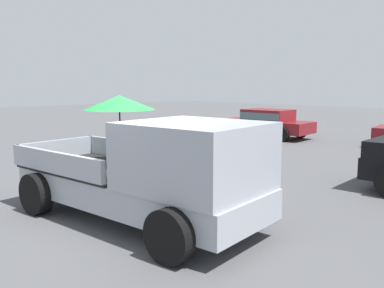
{
  "coord_description": "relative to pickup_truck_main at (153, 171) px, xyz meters",
  "views": [
    {
      "loc": [
        5.9,
        -4.38,
        2.49
      ],
      "look_at": [
        -0.83,
        2.29,
        1.1
      ],
      "focal_mm": 38.07,
      "sensor_mm": 36.0,
      "label": 1
    }
  ],
  "objects": [
    {
      "name": "ground_plane",
      "position": [
        -0.44,
        -0.07,
        -0.98
      ],
      "size": [
        80.0,
        80.0,
        0.0
      ],
      "primitive_type": "plane",
      "color": "#4C4C4F"
    },
    {
      "name": "pickup_truck_main",
      "position": [
        0.0,
        0.0,
        0.0
      ],
      "size": [
        5.22,
        2.68,
        2.28
      ],
      "rotation": [
        0.0,
        0.0,
        0.1
      ],
      "color": "black",
      "rests_on": "ground"
    },
    {
      "name": "parked_sedan_near",
      "position": [
        -5.69,
        11.59,
        -0.24
      ],
      "size": [
        4.42,
        2.22,
        1.33
      ],
      "rotation": [
        0.0,
        0.0,
        3.21
      ],
      "color": "black",
      "rests_on": "ground"
    }
  ]
}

